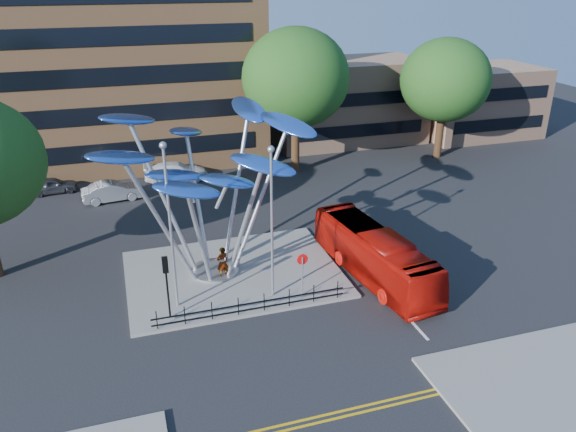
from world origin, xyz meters
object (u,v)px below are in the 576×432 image
object	(u,v)px
tree_far	(445,80)
red_bus	(374,254)
street_lamp_left	(169,214)
street_lamp_right	(272,210)
parked_car_right	(176,171)
parked_car_left	(52,186)
leaf_sculpture	(206,159)
no_entry_sign_island	(302,268)
tree_right	(296,78)
traffic_light_island	(166,274)
parked_car_mid	(113,191)
pedestrian	(222,263)

from	to	relation	value
tree_far	red_bus	xyz separation A→B (m)	(-15.40, -18.56, -5.68)
street_lamp_left	street_lamp_right	world-z (taller)	street_lamp_left
street_lamp_left	red_bus	xyz separation A→B (m)	(11.10, -0.06, -3.93)
parked_car_right	tree_far	bearing A→B (deg)	-88.47
street_lamp_right	parked_car_left	distance (m)	23.79
leaf_sculpture	parked_car_right	world-z (taller)	leaf_sculpture
leaf_sculpture	parked_car_right	bearing A→B (deg)	90.15
street_lamp_left	no_entry_sign_island	xyz separation A→B (m)	(6.50, -0.98, -3.54)
tree_right	traffic_light_island	distance (m)	24.06
leaf_sculpture	parked_car_mid	bearing A→B (deg)	111.46
pedestrian	street_lamp_right	bearing A→B (deg)	114.35
no_entry_sign_island	traffic_light_island	bearing A→B (deg)	-179.87
parked_car_right	leaf_sculpture	bearing A→B (deg)	-175.95
tree_right	street_lamp_right	size ratio (longest dim) A/B	1.46
traffic_light_island	red_bus	size ratio (longest dim) A/B	0.33
street_lamp_right	parked_car_right	world-z (taller)	street_lamp_right
street_lamp_left	tree_far	bearing A→B (deg)	34.92
red_bus	parked_car_right	bearing A→B (deg)	107.11
street_lamp_right	pedestrian	distance (m)	5.24
leaf_sculpture	red_bus	size ratio (longest dim) A/B	1.24
street_lamp_left	traffic_light_island	xyz separation A→B (m)	(-0.50, -1.00, -2.74)
parked_car_mid	parked_car_left	bearing A→B (deg)	49.49
red_bus	parked_car_mid	distance (m)	21.52
street_lamp_right	red_bus	distance (m)	7.13
tree_right	parked_car_right	world-z (taller)	tree_right
pedestrian	parked_car_mid	xyz separation A→B (m)	(-5.58, 14.28, -0.37)
pedestrian	parked_car_right	bearing A→B (deg)	-104.17
traffic_light_island	tree_right	bearing A→B (deg)	56.31
leaf_sculpture	street_lamp_right	size ratio (longest dim) A/B	1.53
pedestrian	parked_car_mid	size ratio (longest dim) A/B	0.43
street_lamp_right	no_entry_sign_island	xyz separation A→B (m)	(1.50, -0.48, -3.28)
street_lamp_right	pedestrian	world-z (taller)	street_lamp_right
tree_far	street_lamp_left	distance (m)	32.37
street_lamp_left	parked_car_mid	world-z (taller)	street_lamp_left
red_bus	street_lamp_left	bearing A→B (deg)	172.78
parked_car_left	leaf_sculpture	bearing A→B (deg)	-154.69
tree_right	street_lamp_right	distance (m)	20.64
street_lamp_right	red_bus	bearing A→B (deg)	4.08
pedestrian	no_entry_sign_island	bearing A→B (deg)	124.42
street_lamp_left	parked_car_mid	distance (m)	17.25
traffic_light_island	tree_far	bearing A→B (deg)	35.84
tree_right	traffic_light_island	size ratio (longest dim) A/B	3.54
tree_right	leaf_sculpture	world-z (taller)	tree_right
red_bus	parked_car_left	bearing A→B (deg)	126.45
street_lamp_right	parked_car_right	bearing A→B (deg)	97.43
parked_car_left	parked_car_mid	distance (m)	5.41
tree_right	parked_car_mid	size ratio (longest dim) A/B	2.69
traffic_light_island	pedestrian	size ratio (longest dim) A/B	1.79
street_lamp_left	pedestrian	distance (m)	5.52
tree_far	leaf_sculpture	size ratio (longest dim) A/B	0.85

